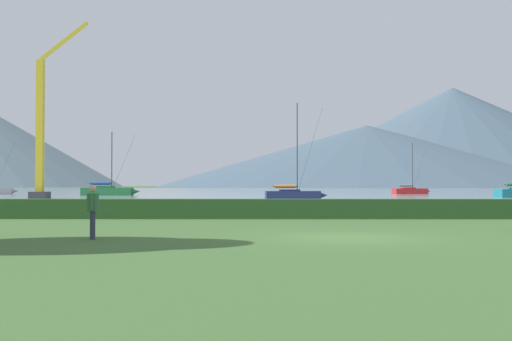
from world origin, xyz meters
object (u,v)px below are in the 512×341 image
(sailboat_slip_0, at_px, (108,191))
(sailboat_slip_3, at_px, (410,191))
(dock_crane, at_px, (42,136))
(sailboat_slip_4, at_px, (293,194))
(person_seated_viewer, at_px, (93,207))

(sailboat_slip_0, relative_size, sailboat_slip_3, 1.07)
(dock_crane, bearing_deg, sailboat_slip_4, -9.49)
(sailboat_slip_3, bearing_deg, sailboat_slip_4, -131.05)
(dock_crane, bearing_deg, sailboat_slip_0, 81.90)
(sailboat_slip_4, bearing_deg, person_seated_viewer, -104.69)
(sailboat_slip_3, distance_m, dock_crane, 63.01)
(sailboat_slip_0, relative_size, sailboat_slip_4, 0.90)
(sailboat_slip_4, distance_m, dock_crane, 30.26)
(person_seated_viewer, bearing_deg, sailboat_slip_4, 72.66)
(sailboat_slip_3, height_order, dock_crane, dock_crane)
(dock_crane, bearing_deg, person_seated_viewer, -69.47)
(sailboat_slip_0, height_order, dock_crane, dock_crane)
(sailboat_slip_0, distance_m, sailboat_slip_3, 50.87)
(sailboat_slip_3, height_order, sailboat_slip_4, sailboat_slip_4)
(person_seated_viewer, bearing_deg, dock_crane, 103.21)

